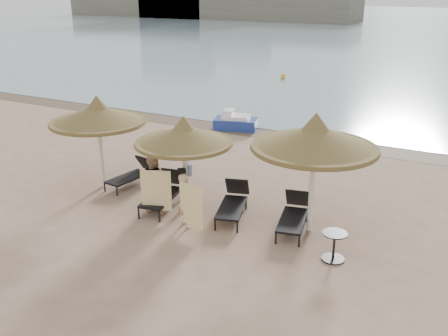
{
  "coord_description": "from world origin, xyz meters",
  "views": [
    {
      "loc": [
        6.89,
        -10.1,
        6.17
      ],
      "look_at": [
        0.82,
        1.2,
        1.45
      ],
      "focal_mm": 40.0,
      "sensor_mm": 36.0,
      "label": 1
    }
  ],
  "objects_px": {
    "lounger_near_right": "(233,201)",
    "palapa_right": "(315,138)",
    "palapa_left": "(98,115)",
    "pedal_boat": "(235,122)",
    "side_table": "(334,247)",
    "person_right": "(185,196)",
    "lounger_far_right": "(294,214)",
    "lounger_far_left": "(133,174)",
    "lounger_near_left": "(165,191)",
    "person_left": "(153,177)",
    "palapa_center": "(184,136)"
  },
  "relations": [
    {
      "from": "palapa_center",
      "to": "lounger_far_left",
      "type": "height_order",
      "value": "palapa_center"
    },
    {
      "from": "lounger_far_left",
      "to": "lounger_near_left",
      "type": "xyz_separation_m",
      "value": [
        1.85,
        -0.83,
        0.05
      ]
    },
    {
      "from": "palapa_left",
      "to": "palapa_right",
      "type": "distance_m",
      "value": 6.93
    },
    {
      "from": "lounger_near_left",
      "to": "lounger_near_right",
      "type": "height_order",
      "value": "lounger_near_left"
    },
    {
      "from": "palapa_center",
      "to": "person_left",
      "type": "height_order",
      "value": "palapa_center"
    },
    {
      "from": "lounger_far_left",
      "to": "lounger_near_right",
      "type": "relative_size",
      "value": 0.9
    },
    {
      "from": "palapa_left",
      "to": "lounger_far_right",
      "type": "height_order",
      "value": "palapa_left"
    },
    {
      "from": "palapa_left",
      "to": "person_right",
      "type": "distance_m",
      "value": 4.34
    },
    {
      "from": "pedal_boat",
      "to": "palapa_left",
      "type": "bearing_deg",
      "value": -110.8
    },
    {
      "from": "palapa_right",
      "to": "lounger_near_right",
      "type": "relative_size",
      "value": 1.55
    },
    {
      "from": "palapa_left",
      "to": "pedal_boat",
      "type": "distance_m",
      "value": 8.43
    },
    {
      "from": "palapa_left",
      "to": "palapa_center",
      "type": "relative_size",
      "value": 1.08
    },
    {
      "from": "person_left",
      "to": "side_table",
      "type": "bearing_deg",
      "value": 171.19
    },
    {
      "from": "lounger_far_left",
      "to": "person_right",
      "type": "xyz_separation_m",
      "value": [
        3.15,
        -1.78,
        0.52
      ]
    },
    {
      "from": "palapa_center",
      "to": "palapa_right",
      "type": "height_order",
      "value": "palapa_right"
    },
    {
      "from": "lounger_near_left",
      "to": "person_left",
      "type": "height_order",
      "value": "person_left"
    },
    {
      "from": "person_right",
      "to": "pedal_boat",
      "type": "relative_size",
      "value": 0.83
    },
    {
      "from": "person_left",
      "to": "lounger_near_right",
      "type": "bearing_deg",
      "value": -164.22
    },
    {
      "from": "lounger_near_left",
      "to": "lounger_far_right",
      "type": "xyz_separation_m",
      "value": [
        3.9,
        0.4,
        -0.03
      ]
    },
    {
      "from": "lounger_far_right",
      "to": "side_table",
      "type": "distance_m",
      "value": 1.85
    },
    {
      "from": "lounger_near_right",
      "to": "lounger_far_right",
      "type": "xyz_separation_m",
      "value": [
        1.8,
        0.07,
        -0.01
      ]
    },
    {
      "from": "palapa_center",
      "to": "palapa_right",
      "type": "distance_m",
      "value": 3.71
    },
    {
      "from": "lounger_far_left",
      "to": "lounger_far_right",
      "type": "xyz_separation_m",
      "value": [
        5.75,
        -0.43,
        0.02
      ]
    },
    {
      "from": "pedal_boat",
      "to": "lounger_near_left",
      "type": "bearing_deg",
      "value": -93.17
    },
    {
      "from": "lounger_far_right",
      "to": "side_table",
      "type": "bearing_deg",
      "value": -51.15
    },
    {
      "from": "side_table",
      "to": "person_right",
      "type": "bearing_deg",
      "value": -177.31
    },
    {
      "from": "lounger_far_right",
      "to": "pedal_boat",
      "type": "height_order",
      "value": "pedal_boat"
    },
    {
      "from": "palapa_left",
      "to": "lounger_far_left",
      "type": "distance_m",
      "value": 2.23
    },
    {
      "from": "lounger_near_left",
      "to": "lounger_far_right",
      "type": "relative_size",
      "value": 1.07
    },
    {
      "from": "palapa_right",
      "to": "palapa_center",
      "type": "bearing_deg",
      "value": -174.39
    },
    {
      "from": "lounger_near_right",
      "to": "palapa_right",
      "type": "bearing_deg",
      "value": -14.24
    },
    {
      "from": "palapa_left",
      "to": "person_right",
      "type": "xyz_separation_m",
      "value": [
        3.9,
        -1.18,
        -1.5
      ]
    },
    {
      "from": "person_left",
      "to": "palapa_left",
      "type": "bearing_deg",
      "value": -23.29
    },
    {
      "from": "lounger_far_left",
      "to": "person_left",
      "type": "relative_size",
      "value": 0.91
    },
    {
      "from": "palapa_center",
      "to": "side_table",
      "type": "relative_size",
      "value": 3.94
    },
    {
      "from": "pedal_boat",
      "to": "palapa_right",
      "type": "bearing_deg",
      "value": -67.97
    },
    {
      "from": "palapa_left",
      "to": "side_table",
      "type": "xyz_separation_m",
      "value": [
        7.94,
        -0.99,
        -2.05
      ]
    },
    {
      "from": "lounger_far_left",
      "to": "pedal_boat",
      "type": "height_order",
      "value": "pedal_boat"
    },
    {
      "from": "lounger_near_left",
      "to": "palapa_right",
      "type": "bearing_deg",
      "value": -4.82
    },
    {
      "from": "lounger_far_right",
      "to": "pedal_boat",
      "type": "xyz_separation_m",
      "value": [
        -5.85,
        7.99,
        -0.07
      ]
    },
    {
      "from": "lounger_far_left",
      "to": "person_left",
      "type": "height_order",
      "value": "person_left"
    },
    {
      "from": "palapa_right",
      "to": "lounger_far_right",
      "type": "height_order",
      "value": "palapa_right"
    },
    {
      "from": "palapa_left",
      "to": "pedal_boat",
      "type": "relative_size",
      "value": 1.42
    },
    {
      "from": "lounger_near_right",
      "to": "pedal_boat",
      "type": "relative_size",
      "value": 0.99
    },
    {
      "from": "palapa_right",
      "to": "lounger_far_right",
      "type": "bearing_deg",
      "value": -174.91
    },
    {
      "from": "lounger_near_left",
      "to": "person_left",
      "type": "bearing_deg",
      "value": -103.38
    },
    {
      "from": "lounger_near_right",
      "to": "side_table",
      "type": "distance_m",
      "value": 3.42
    },
    {
      "from": "person_right",
      "to": "pedal_boat",
      "type": "height_order",
      "value": "person_right"
    },
    {
      "from": "palapa_left",
      "to": "lounger_near_right",
      "type": "height_order",
      "value": "palapa_left"
    },
    {
      "from": "lounger_far_right",
      "to": "side_table",
      "type": "relative_size",
      "value": 2.89
    }
  ]
}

